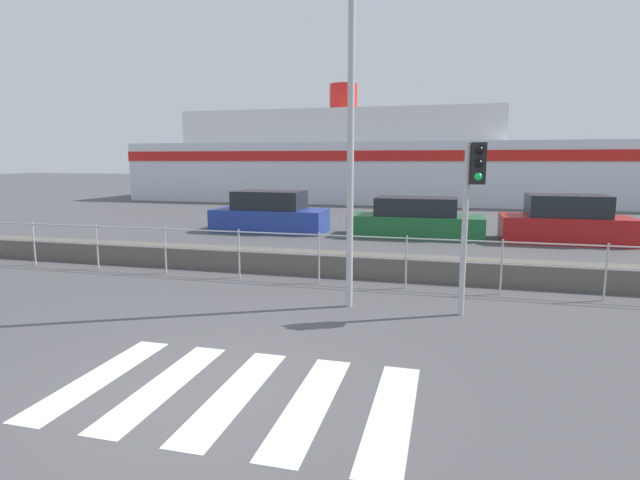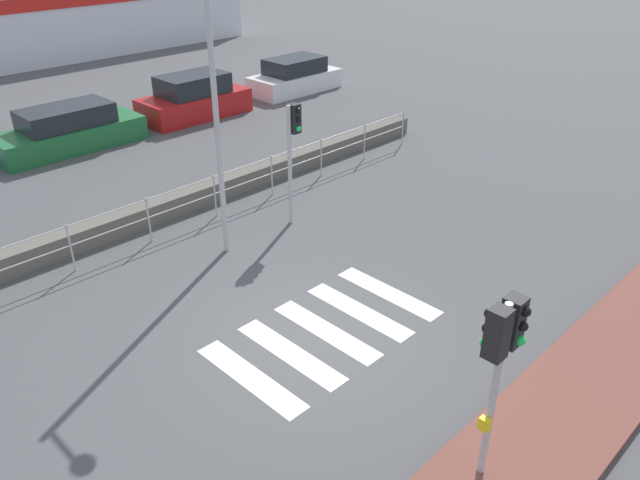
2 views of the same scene
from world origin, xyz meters
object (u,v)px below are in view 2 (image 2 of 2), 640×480
parked_car_green (69,131)px  parked_car_red (194,99)px  traffic_light_far (293,138)px  parked_car_white (295,77)px  traffic_light_near (502,347)px  streetlamp (221,95)px

parked_car_green → parked_car_red: 4.80m
parked_car_red → parked_car_green: bearing=-180.0°
parked_car_green → parked_car_red: size_ratio=1.15×
traffic_light_far → parked_car_white: size_ratio=0.74×
traffic_light_near → parked_car_white: bearing=53.9°
parked_car_red → parked_car_white: (5.03, -0.00, -0.07)m
streetlamp → parked_car_red: bearing=59.3°
streetlamp → parked_car_green: size_ratio=1.25×
streetlamp → parked_car_white: bearing=41.0°
traffic_light_far → parked_car_green: bearing=99.4°
traffic_light_near → traffic_light_far: bearing=64.6°
streetlamp → parked_car_white: size_ratio=1.46×
streetlamp → parked_car_green: streetlamp is taller
traffic_light_far → parked_car_white: 12.30m
traffic_light_far → streetlamp: size_ratio=0.51×
traffic_light_far → parked_car_red: (3.33, 8.89, -1.50)m
traffic_light_near → parked_car_red: size_ratio=0.71×
parked_car_white → parked_car_red: bearing=180.0°
traffic_light_near → parked_car_red: (6.90, 16.39, -1.57)m
parked_car_green → parked_car_white: bearing=0.0°
traffic_light_near → streetlamp: size_ratio=0.50×
traffic_light_near → parked_car_red: 17.86m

